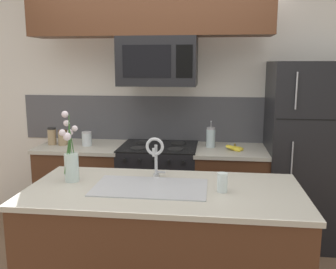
% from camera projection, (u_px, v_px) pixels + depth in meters
% --- Properties ---
extents(rear_partition, '(5.20, 0.10, 2.60)m').
position_uv_depth(rear_partition, '(191.00, 105.00, 4.01)').
color(rear_partition, silver).
rests_on(rear_partition, ground).
extents(splash_band, '(3.10, 0.01, 0.48)m').
position_uv_depth(splash_band, '(163.00, 119.00, 4.02)').
color(splash_band, '#4C4C51').
rests_on(splash_band, rear_partition).
extents(back_counter_left, '(0.86, 0.65, 0.91)m').
position_uv_depth(back_counter_left, '(84.00, 187.00, 3.93)').
color(back_counter_left, '#4C2B19').
rests_on(back_counter_left, ground).
extents(back_counter_right, '(0.71, 0.65, 0.91)m').
position_uv_depth(back_counter_right, '(230.00, 193.00, 3.75)').
color(back_counter_right, '#4C2B19').
rests_on(back_counter_right, ground).
extents(stove_range, '(0.76, 0.64, 0.93)m').
position_uv_depth(stove_range, '(159.00, 190.00, 3.84)').
color(stove_range, black).
rests_on(stove_range, ground).
extents(microwave, '(0.74, 0.40, 0.46)m').
position_uv_depth(microwave, '(158.00, 62.00, 3.57)').
color(microwave, black).
extents(upper_cabinet_band, '(2.27, 0.34, 0.60)m').
position_uv_depth(upper_cabinet_band, '(149.00, 3.00, 3.46)').
color(upper_cabinet_band, '#4C2B19').
extents(refrigerator, '(0.84, 0.74, 1.75)m').
position_uv_depth(refrigerator, '(311.00, 154.00, 3.60)').
color(refrigerator, black).
rests_on(refrigerator, ground).
extents(storage_jar_tall, '(0.09, 0.09, 0.18)m').
position_uv_depth(storage_jar_tall, '(52.00, 136.00, 3.85)').
color(storage_jar_tall, '#997F5B').
rests_on(storage_jar_tall, back_counter_left).
extents(storage_jar_medium, '(0.09, 0.09, 0.16)m').
position_uv_depth(storage_jar_medium, '(63.00, 138.00, 3.83)').
color(storage_jar_medium, '#997F5B').
rests_on(storage_jar_medium, back_counter_left).
extents(storage_jar_short, '(0.10, 0.10, 0.14)m').
position_uv_depth(storage_jar_short, '(87.00, 139.00, 3.80)').
color(storage_jar_short, silver).
rests_on(storage_jar_short, back_counter_left).
extents(banana_bunch, '(0.19, 0.15, 0.08)m').
position_uv_depth(banana_bunch, '(235.00, 148.00, 3.60)').
color(banana_bunch, yellow).
rests_on(banana_bunch, back_counter_right).
extents(french_press, '(0.09, 0.09, 0.27)m').
position_uv_depth(french_press, '(211.00, 137.00, 3.73)').
color(french_press, silver).
rests_on(french_press, back_counter_right).
extents(island_counter, '(1.84, 0.88, 0.91)m').
position_uv_depth(island_counter, '(164.00, 251.00, 2.59)').
color(island_counter, '#4C2B19').
rests_on(island_counter, ground).
extents(kitchen_sink, '(0.76, 0.44, 0.16)m').
position_uv_depth(kitchen_sink, '(150.00, 197.00, 2.53)').
color(kitchen_sink, '#ADAFB5').
rests_on(kitchen_sink, island_counter).
extents(sink_faucet, '(0.14, 0.14, 0.31)m').
position_uv_depth(sink_faucet, '(155.00, 152.00, 2.69)').
color(sink_faucet, '#B7BABF').
rests_on(sink_faucet, island_counter).
extents(drinking_glass, '(0.07, 0.07, 0.13)m').
position_uv_depth(drinking_glass, '(222.00, 182.00, 2.43)').
color(drinking_glass, silver).
rests_on(drinking_glass, island_counter).
extents(flower_vase, '(0.11, 0.14, 0.50)m').
position_uv_depth(flower_vase, '(71.00, 161.00, 2.64)').
color(flower_vase, silver).
rests_on(flower_vase, island_counter).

